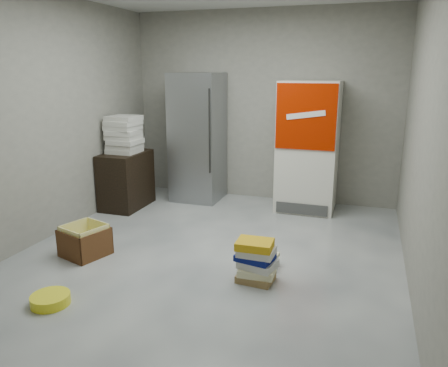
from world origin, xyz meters
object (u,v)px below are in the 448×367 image
object	(u,v)px
cardboard_box	(85,243)
steel_fridge	(198,138)
coke_cooler	(308,147)
phonebook_stack_main	(256,261)
wood_shelf	(126,180)

from	to	relation	value
cardboard_box	steel_fridge	bearing A→B (deg)	99.29
steel_fridge	coke_cooler	world-z (taller)	steel_fridge
phonebook_stack_main	cardboard_box	world-z (taller)	phonebook_stack_main
wood_shelf	phonebook_stack_main	bearing A→B (deg)	-35.11
coke_cooler	cardboard_box	size ratio (longest dim) A/B	3.40
wood_shelf	cardboard_box	bearing A→B (deg)	-74.30
steel_fridge	phonebook_stack_main	xyz separation A→B (m)	(1.53, -2.39, -0.75)
steel_fridge	cardboard_box	size ratio (longest dim) A/B	3.59
wood_shelf	phonebook_stack_main	world-z (taller)	wood_shelf
phonebook_stack_main	cardboard_box	distance (m)	1.90
wood_shelf	cardboard_box	size ratio (longest dim) A/B	1.51
wood_shelf	phonebook_stack_main	distance (m)	2.89
coke_cooler	wood_shelf	distance (m)	2.63
steel_fridge	phonebook_stack_main	world-z (taller)	steel_fridge
coke_cooler	wood_shelf	size ratio (longest dim) A/B	2.25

